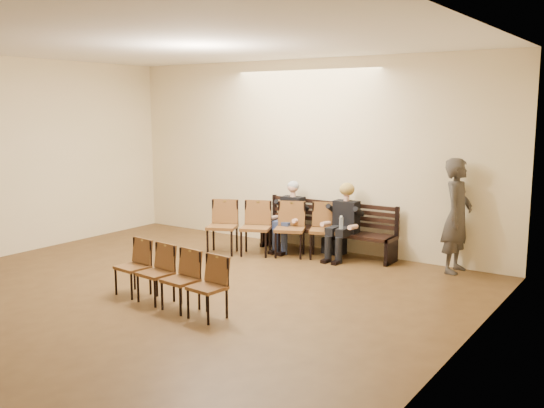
{
  "coord_description": "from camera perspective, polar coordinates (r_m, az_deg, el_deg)",
  "views": [
    {
      "loc": [
        5.84,
        -4.75,
        2.64
      ],
      "look_at": [
        -0.11,
        4.05,
        0.92
      ],
      "focal_mm": 40.0,
      "sensor_mm": 36.0,
      "label": 1
    }
  ],
  "objects": [
    {
      "name": "bag",
      "position": [
        11.05,
        5.87,
        -3.93
      ],
      "size": [
        0.41,
        0.3,
        0.29
      ],
      "primitive_type": "cube",
      "rotation": [
        0.0,
        0.0,
        -0.1
      ],
      "color": "black",
      "rests_on": "ground"
    },
    {
      "name": "seated_man",
      "position": [
        11.16,
        1.7,
        -1.27
      ],
      "size": [
        0.51,
        0.71,
        1.23
      ],
      "primitive_type": null,
      "color": "black",
      "rests_on": "ground"
    },
    {
      "name": "room_walls",
      "position": [
        8.04,
        -12.59,
        8.24
      ],
      "size": [
        8.02,
        10.01,
        3.51
      ],
      "color": "beige",
      "rests_on": "ground"
    },
    {
      "name": "chair_row_back",
      "position": [
        8.22,
        -9.8,
        -6.79
      ],
      "size": [
        1.96,
        0.63,
        0.79
      ],
      "primitive_type": "cube",
      "rotation": [
        0.0,
        0.0,
        -0.11
      ],
      "color": "brown",
      "rests_on": "ground"
    },
    {
      "name": "laptop",
      "position": [
        11.06,
        1.51,
        -1.61
      ],
      "size": [
        0.35,
        0.28,
        0.24
      ],
      "primitive_type": "cube",
      "rotation": [
        0.0,
        0.0,
        -0.09
      ],
      "color": "#B6B7BB",
      "rests_on": "bench"
    },
    {
      "name": "passerby",
      "position": [
        10.04,
        17.07,
        -0.29
      ],
      "size": [
        0.52,
        0.78,
        2.11
      ],
      "primitive_type": "imported",
      "rotation": [
        0.0,
        0.0,
        1.56
      ],
      "color": "#36312C",
      "rests_on": "ground"
    },
    {
      "name": "bench",
      "position": [
        11.0,
        5.1,
        -3.53
      ],
      "size": [
        2.6,
        0.9,
        0.45
      ],
      "primitive_type": "cube",
      "color": "black",
      "rests_on": "ground"
    },
    {
      "name": "ground",
      "position": [
        7.97,
        -16.11,
        -10.52
      ],
      "size": [
        10.0,
        10.0,
        0.0
      ],
      "primitive_type": "plane",
      "color": "brown",
      "rests_on": "ground"
    },
    {
      "name": "chair_row_front",
      "position": [
        10.77,
        0.06,
        -2.35
      ],
      "size": [
        2.37,
        1.44,
        0.97
      ],
      "primitive_type": "cube",
      "rotation": [
        0.0,
        0.0,
        0.42
      ],
      "color": "brown",
      "rests_on": "ground"
    },
    {
      "name": "seated_woman",
      "position": [
        10.62,
        6.74,
        -1.87
      ],
      "size": [
        0.53,
        0.73,
        1.23
      ],
      "primitive_type": null,
      "color": "black",
      "rests_on": "ground"
    },
    {
      "name": "water_bottle",
      "position": [
        10.34,
        6.52,
        -2.43
      ],
      "size": [
        0.08,
        0.08,
        0.24
      ],
      "primitive_type": "cylinder",
      "rotation": [
        0.0,
        0.0,
        0.11
      ],
      "color": "silver",
      "rests_on": "bench"
    }
  ]
}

